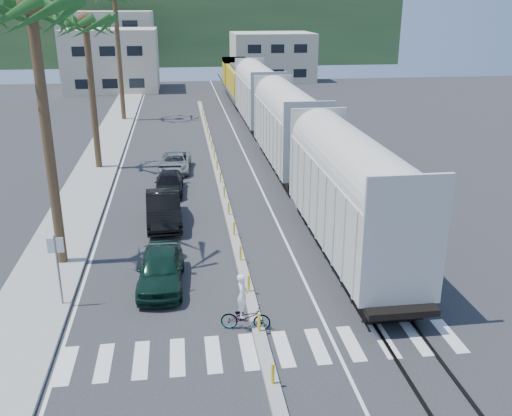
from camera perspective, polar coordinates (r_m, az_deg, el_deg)
The scene contains 16 objects.
ground at distance 21.69m, azimuth -0.07°, elevation -11.13°, with size 140.00×140.00×0.00m, color #28282B.
sidewalk at distance 45.23m, azimuth -15.20°, elevation 4.93°, with size 3.00×90.00×0.15m, color gray.
rails at distance 48.33m, azimuth 1.38°, elevation 6.49°, with size 1.56×100.00×0.06m.
median at distance 40.04m, azimuth -3.90°, elevation 3.71°, with size 0.45×60.00×0.85m.
crosswalk at distance 20.01m, azimuth 0.72°, elevation -14.03°, with size 14.00×2.20×0.01m, color silver.
lane_markings at distance 44.85m, azimuth -7.11°, elevation 5.26°, with size 9.42×90.00×0.01m.
freight_train at distance 45.60m, azimuth 1.85°, elevation 9.37°, with size 3.00×60.94×5.85m.
palm_trees at distance 41.52m, azimuth -16.40°, elevation 18.58°, with size 3.50×37.20×13.75m.
street_sign at distance 22.92m, azimuth -19.26°, elevation -4.99°, with size 0.60×0.08×3.00m.
buildings at distance 90.43m, azimuth -10.58°, elevation 15.18°, with size 38.00×27.00×10.00m.
hillside at distance 118.58m, azimuth -6.84°, elevation 17.18°, with size 80.00×20.00×12.00m, color #385628.
car_lead at distance 24.07m, azimuth -9.51°, elevation -6.01°, with size 2.02×4.65×1.56m, color black.
car_second at distance 30.74m, azimuth -9.25°, elevation -0.07°, with size 2.01×5.16×1.67m, color black.
car_third at distance 35.77m, azimuth -8.67°, elevation 2.44°, with size 1.86×4.28×1.23m, color black.
car_rear at distance 40.50m, azimuth -8.08°, elevation 4.52°, with size 2.37×4.56×1.23m, color #A0A3A5.
cyclist at distance 20.82m, azimuth -1.13°, elevation -10.36°, with size 1.31×2.03×2.19m.
Camera 1 is at (-2.48, -18.44, 11.15)m, focal length 40.00 mm.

